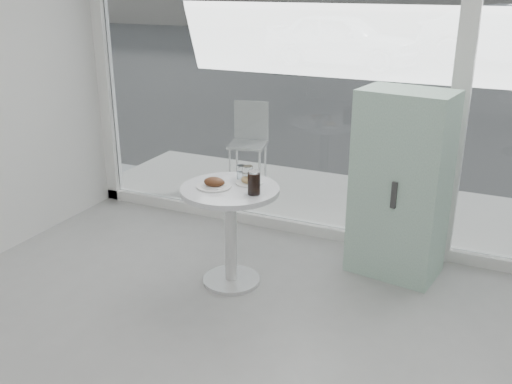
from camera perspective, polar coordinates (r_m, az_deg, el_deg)
The scene contains 12 objects.
storefront at distance 4.71m, azimuth 10.03°, elevation 14.50°, with size 5.00×0.14×3.00m.
main_table at distance 4.19m, azimuth -2.58°, elevation -2.36°, with size 0.72×0.72×0.77m.
patio_deck at distance 5.89m, azimuth 10.40°, elevation -1.32°, with size 5.60×1.60×0.05m, color white.
street at distance 17.71m, azimuth 20.91°, elevation 12.10°, with size 40.00×24.00×0.00m, color #353535.
mint_cabinet at distance 4.44m, azimuth 14.25°, elevation 0.66°, with size 0.73×0.54×1.44m.
patio_chair at distance 6.27m, azimuth -0.66°, elevation 5.49°, with size 0.46×0.46×0.89m.
car_white at distance 15.78m, azimuth 8.53°, elevation 14.86°, with size 1.64×4.08×1.39m, color white.
plate_fritter at distance 4.12m, azimuth -4.16°, elevation 0.85°, with size 0.25×0.25×0.07m.
plate_donut at distance 4.18m, azimuth -0.69°, elevation 1.10°, with size 0.20×0.20×0.05m.
water_tumbler_a at distance 4.27m, azimuth -1.49°, elevation 1.92°, with size 0.07×0.07×0.11m.
water_tumbler_b at distance 4.20m, azimuth -0.85°, elevation 1.70°, with size 0.08×0.08×0.13m.
cola_glass at distance 3.95m, azimuth -0.21°, elevation 0.89°, with size 0.09×0.09×0.17m.
Camera 1 is at (1.29, -1.53, 2.18)m, focal length 40.00 mm.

